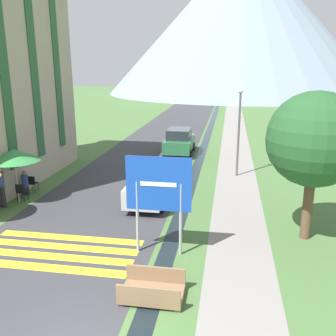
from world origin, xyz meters
The scene contains 17 objects.
ground_plane centered at (0.00, 20.00, 0.00)m, with size 160.00×160.00×0.00m, color #476B38.
road centered at (-2.50, 30.00, 0.00)m, with size 6.40×60.00×0.01m.
footpath centered at (3.60, 30.00, 0.00)m, with size 2.20×60.00×0.01m.
drainage_channel centered at (1.20, 30.00, 0.00)m, with size 0.60×60.00×0.00m.
crosswalk_marking centered at (-2.50, 4.45, 0.01)m, with size 5.44×2.54×0.01m.
mountain_distant centered at (4.96, 80.33, 15.49)m, with size 57.51×57.51×30.97m.
road_sign centered at (0.91, 4.93, 2.21)m, with size 2.15×0.11×3.36m.
footbridge centered at (1.20, 2.41, 0.23)m, with size 1.70×1.10×0.65m.
parked_car_near centered at (-0.40, 9.90, 0.91)m, with size 1.71×4.59×1.82m.
parked_car_far centered at (-0.36, 19.46, 0.91)m, with size 1.95×3.86×1.82m.
cafe_chair_far_left centered at (-6.46, 10.03, 0.51)m, with size 0.40×0.40×0.85m.
cafe_chair_middle centered at (-6.31, 8.76, 0.51)m, with size 0.40×0.40×0.85m.
cafe_umbrella_middle_green centered at (-6.43, 8.71, 2.22)m, with size 2.30×2.30×2.50m.
person_standing_terrace centered at (-6.75, 7.94, 1.07)m, with size 0.32×0.32×1.84m.
person_seated_near centered at (-6.58, 9.58, 0.68)m, with size 0.32×0.32×1.24m.
streetlamp centered at (3.61, 14.64, 2.93)m, with size 0.28×0.28×4.92m.
tree_by_path centered at (5.99, 6.95, 3.66)m, with size 3.32×3.32×5.34m.
Camera 1 is at (3.08, -6.31, 6.17)m, focal length 40.00 mm.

